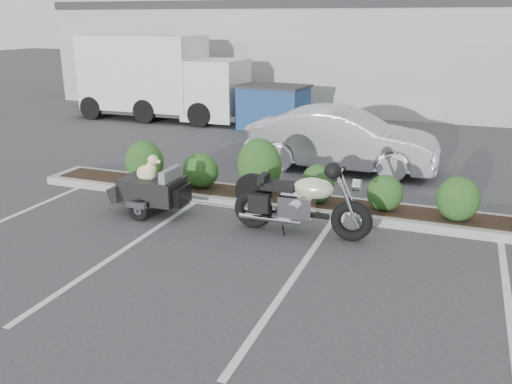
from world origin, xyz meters
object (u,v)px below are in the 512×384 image
(sedan, at_px, (342,140))
(motorcycle, at_px, (300,203))
(pet_trailer, at_px, (151,188))
(delivery_truck, at_px, (161,79))
(dumpster, at_px, (273,107))

(sedan, bearing_deg, motorcycle, -177.29)
(pet_trailer, bearing_deg, delivery_truck, 118.25)
(motorcycle, distance_m, pet_trailer, 2.79)
(dumpster, bearing_deg, sedan, -46.69)
(motorcycle, relative_size, delivery_truck, 0.37)
(delivery_truck, bearing_deg, pet_trailer, -62.10)
(pet_trailer, bearing_deg, motorcycle, -1.25)
(motorcycle, height_order, dumpster, dumpster)
(pet_trailer, distance_m, dumpster, 8.18)
(motorcycle, bearing_deg, pet_trailer, 178.75)
(sedan, bearing_deg, delivery_truck, 58.39)
(dumpster, bearing_deg, motorcycle, -62.12)
(motorcycle, height_order, sedan, sedan)
(delivery_truck, bearing_deg, sedan, -32.33)
(motorcycle, xyz_separation_m, sedan, (-0.23, 4.16, 0.18))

